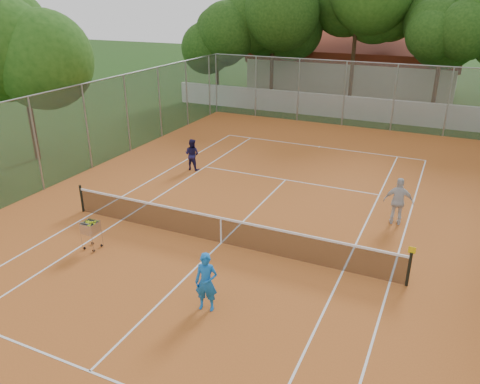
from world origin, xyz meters
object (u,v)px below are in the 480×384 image
at_px(player_far_left, 192,154).
at_px(player_far_right, 398,201).
at_px(player_near, 206,282).
at_px(tennis_net, 221,230).
at_px(clubhouse, 354,65).
at_px(ball_hopper, 91,234).

bearing_deg(player_far_left, player_far_right, 168.68).
xyz_separation_m(player_near, player_far_right, (3.82, 7.27, 0.06)).
height_order(tennis_net, player_far_left, player_far_left).
relative_size(clubhouse, player_far_right, 9.30).
relative_size(tennis_net, player_far_left, 7.96).
height_order(tennis_net, player_near, player_near).
distance_m(player_near, ball_hopper, 5.08).
xyz_separation_m(clubhouse, player_far_right, (7.09, -25.06, -1.30)).
height_order(player_far_right, ball_hopper, player_far_right).
relative_size(player_far_right, ball_hopper, 1.70).
height_order(player_near, ball_hopper, player_near).
relative_size(player_near, player_far_left, 1.10).
relative_size(player_far_left, ball_hopper, 1.44).
bearing_deg(ball_hopper, player_near, -11.93).
height_order(clubhouse, player_near, clubhouse).
bearing_deg(player_far_right, tennis_net, 31.56).
height_order(tennis_net, player_far_right, player_far_right).
xyz_separation_m(clubhouse, ball_hopper, (-1.65, -31.08, -1.66)).
bearing_deg(player_far_right, player_near, 56.06).
relative_size(clubhouse, player_near, 9.99).
bearing_deg(tennis_net, player_far_right, 37.74).
bearing_deg(clubhouse, tennis_net, -86.05).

